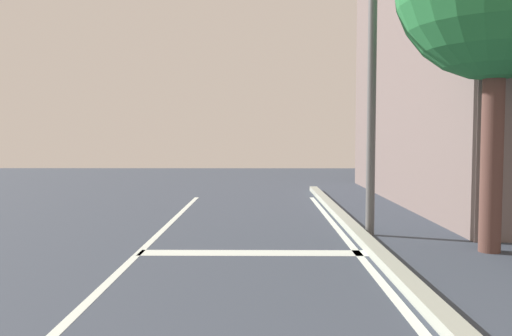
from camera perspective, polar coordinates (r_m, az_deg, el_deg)
lane_line_center at (r=5.92m, az=-18.88°, el=-14.58°), size 0.12×20.00×0.01m
lane_line_curbside at (r=5.80m, az=16.13°, el=-14.89°), size 0.12×20.00×0.01m
stop_bar at (r=8.19m, az=-0.34°, el=-9.31°), size 3.56×0.40×0.01m
curb_strip at (r=5.85m, az=18.57°, el=-14.09°), size 0.24×24.00×0.14m
traffic_signal_mast at (r=9.77m, az=6.86°, el=16.05°), size 4.70×0.34×5.84m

